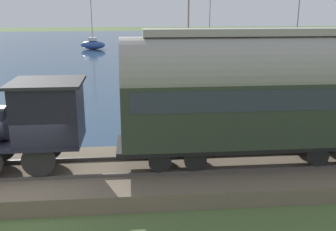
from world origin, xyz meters
TOP-DOWN VIEW (x-y plane):
  - ground_plane at (0.00, 0.00)m, footprint 200.00×200.00m
  - harbor_water at (43.62, 0.00)m, footprint 80.00×80.00m
  - rail_embankment at (1.12, 0.00)m, footprint 4.40×56.00m
  - steam_locomotive at (1.12, 0.81)m, footprint 2.12×6.55m
  - passenger_coach at (1.12, -7.54)m, footprint 2.26×9.50m
  - sailboat_black at (40.52, -13.76)m, footprint 3.77×5.86m
  - sailboat_gray at (22.09, -17.84)m, footprint 3.28×4.26m
  - sailboat_blue at (44.47, 1.91)m, footprint 1.84×3.59m
  - sailboat_brown at (11.23, -6.68)m, footprint 3.24×5.68m

SIDE VIEW (x-z plane):
  - ground_plane at x=0.00m, z-range 0.00..0.00m
  - harbor_water at x=43.62m, z-range 0.00..0.01m
  - rail_embankment at x=1.12m, z-range -0.06..0.62m
  - sailboat_gray at x=22.09m, z-range -3.19..4.40m
  - sailboat_brown at x=11.23m, z-range -2.57..3.80m
  - sailboat_blue at x=44.47m, z-range -3.29..4.67m
  - sailboat_black at x=40.52m, z-range -4.13..5.59m
  - steam_locomotive at x=1.12m, z-range 0.74..4.02m
  - passenger_coach at x=1.12m, z-range 0.93..5.56m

